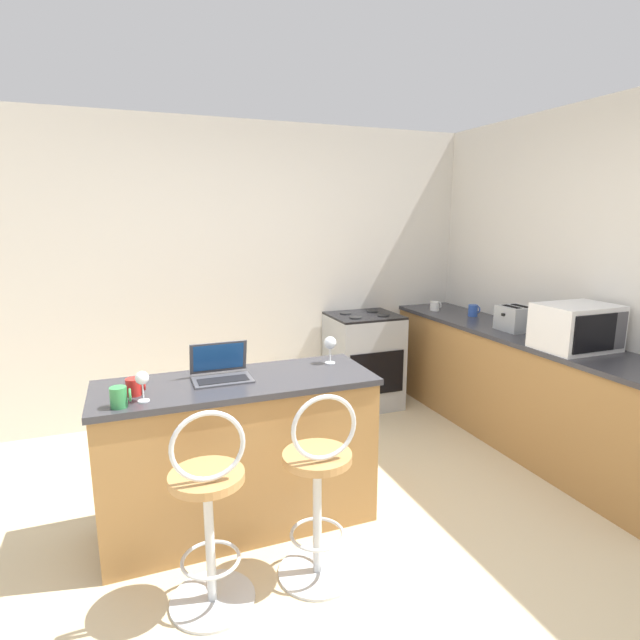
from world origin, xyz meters
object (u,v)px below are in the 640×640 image
bar_stool_near (209,515)px  mug_blue (473,310)px  wine_glass_short (330,344)px  microwave (576,327)px  stove_range (363,360)px  mug_white (435,306)px  toaster (515,318)px  mug_red (134,387)px  bar_stool_far (318,492)px  wine_glass_tall (142,379)px  laptop (221,370)px  mug_green (119,397)px

bar_stool_near → mug_blue: same height
wine_glass_short → bar_stool_near: bearing=-141.4°
microwave → wine_glass_short: microwave is taller
stove_range → mug_blue: bearing=-24.9°
bar_stool_near → stove_range: size_ratio=1.11×
wine_glass_short → mug_white: bearing=38.3°
wine_glass_short → mug_blue: (1.79, 0.92, -0.07)m
toaster → mug_red: toaster is taller
stove_range → mug_white: bearing=-4.1°
bar_stool_near → bar_stool_far: size_ratio=1.00×
toaster → mug_white: toaster is taller
bar_stool_near → wine_glass_short: wine_glass_short is taller
mug_red → wine_glass_short: wine_glass_short is taller
mug_red → mug_blue: (2.94, 1.08, 0.01)m
microwave → wine_glass_tall: microwave is taller
mug_white → wine_glass_short: bearing=-141.7°
bar_stool_far → microwave: size_ratio=1.95×
bar_stool_near → microwave: (2.57, 0.40, 0.58)m
laptop → toaster: bearing=8.8°
bar_stool_near → toaster: (2.60, 1.02, 0.52)m
mug_white → microwave: bearing=-87.5°
laptop → wine_glass_tall: size_ratio=2.09×
mug_green → mug_white: 3.27m
bar_stool_near → bar_stool_far: same height
mug_green → mug_blue: bearing=22.3°
microwave → mug_green: size_ratio=5.03×
mug_green → mug_blue: size_ratio=0.97×
bar_stool_far → mug_white: bar_stool_far is taller
microwave → mug_red: (-2.85, 0.13, -0.11)m
stove_range → wine_glass_short: (-0.89, -1.34, 0.57)m
mug_blue → bar_stool_near: bearing=-148.8°
stove_range → mug_green: (-2.11, -1.65, 0.50)m
laptop → mug_white: bearing=30.1°
mug_red → wine_glass_tall: wine_glass_tall is taller
mug_red → mug_green: mug_green is taller
stove_range → laptop: bearing=-138.6°
bar_stool_far → mug_red: 1.07m
toaster → stove_range: 1.43m
bar_stool_near → microwave: 2.67m
laptop → mug_red: (-0.46, -0.11, -0.01)m
wine_glass_tall → wine_glass_short: wine_glass_short is taller
bar_stool_far → wine_glass_tall: bearing=151.0°
bar_stool_far → stove_range: bearing=58.7°
microwave → mug_blue: 1.22m
toaster → mug_white: size_ratio=2.35×
bar_stool_near → mug_white: bar_stool_near is taller
bar_stool_far → toaster: bearing=26.1°
mug_blue → laptop: bearing=-158.6°
bar_stool_near → laptop: size_ratio=3.08×
toaster → mug_white: (-0.10, 0.97, -0.05)m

